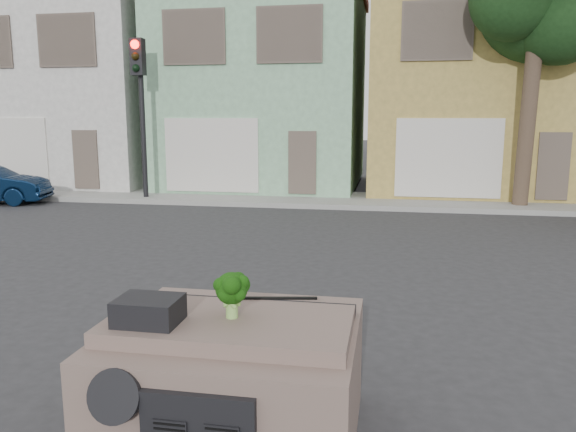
# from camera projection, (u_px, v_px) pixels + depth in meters

# --- Properties ---
(ground_plane) EXTENTS (120.00, 120.00, 0.00)m
(ground_plane) POSITION_uv_depth(u_px,v_px,m) (295.00, 316.00, 7.66)
(ground_plane) COLOR #303033
(ground_plane) RESTS_ON ground
(sidewalk) EXTENTS (40.00, 3.00, 0.15)m
(sidewalk) POSITION_uv_depth(u_px,v_px,m) (350.00, 200.00, 17.82)
(sidewalk) COLOR gray
(sidewalk) RESTS_ON ground
(townhouse_white) EXTENTS (7.20, 8.20, 7.55)m
(townhouse_white) POSITION_uv_depth(u_px,v_px,m) (90.00, 90.00, 22.99)
(townhouse_white) COLOR beige
(townhouse_white) RESTS_ON ground
(townhouse_mint) EXTENTS (7.20, 8.20, 7.55)m
(townhouse_mint) POSITION_uv_depth(u_px,v_px,m) (269.00, 88.00, 21.67)
(townhouse_mint) COLOR #87B990
(townhouse_mint) RESTS_ON ground
(townhouse_tan) EXTENTS (7.20, 8.20, 7.55)m
(townhouse_tan) POSITION_uv_depth(u_px,v_px,m) (470.00, 87.00, 20.35)
(townhouse_tan) COLOR #AF9548
(townhouse_tan) RESTS_ON ground
(traffic_signal) EXTENTS (0.40, 0.40, 5.10)m
(traffic_signal) POSITION_uv_depth(u_px,v_px,m) (141.00, 121.00, 17.57)
(traffic_signal) COLOR black
(traffic_signal) RESTS_ON ground
(tree_near) EXTENTS (4.40, 4.00, 8.50)m
(tree_near) POSITION_uv_depth(u_px,v_px,m) (532.00, 60.00, 15.54)
(tree_near) COLOR #173515
(tree_near) RESTS_ON ground
(car_dashboard) EXTENTS (2.00, 1.80, 1.12)m
(car_dashboard) POSITION_uv_depth(u_px,v_px,m) (235.00, 376.00, 4.66)
(car_dashboard) COLOR #715B52
(car_dashboard) RESTS_ON ground
(instrument_hump) EXTENTS (0.48, 0.38, 0.20)m
(instrument_hump) POSITION_uv_depth(u_px,v_px,m) (149.00, 310.00, 4.31)
(instrument_hump) COLOR black
(instrument_hump) RESTS_ON car_dashboard
(wiper_arm) EXTENTS (0.69, 0.15, 0.02)m
(wiper_arm) POSITION_uv_depth(u_px,v_px,m) (277.00, 298.00, 4.88)
(wiper_arm) COLOR black
(wiper_arm) RESTS_ON car_dashboard
(broccoli) EXTENTS (0.35, 0.35, 0.38)m
(broccoli) POSITION_uv_depth(u_px,v_px,m) (232.00, 295.00, 4.41)
(broccoli) COLOR #103508
(broccoli) RESTS_ON car_dashboard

